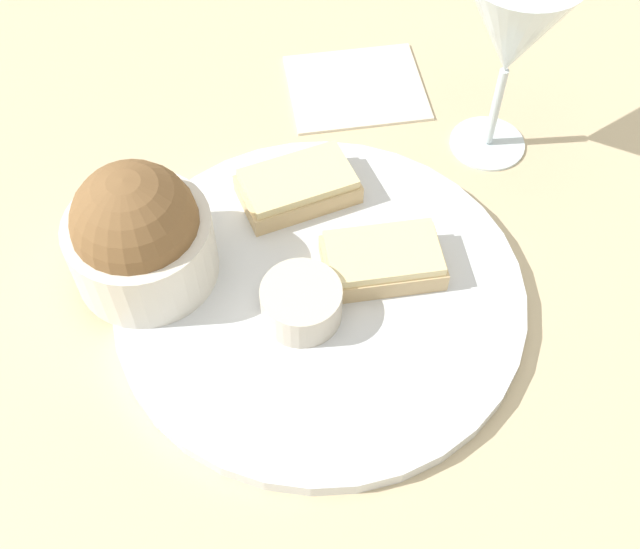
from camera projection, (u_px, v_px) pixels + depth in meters
ground_plane at (320, 299)px, 0.64m from camera, size 4.00×4.00×0.00m
dinner_plate at (320, 294)px, 0.63m from camera, size 0.32×0.32×0.01m
salad_bowl at (139, 235)px, 0.60m from camera, size 0.11×0.11×0.10m
sauce_ramekin at (301, 301)px, 0.60m from camera, size 0.06×0.06×0.03m
cheese_toast_near at (298, 186)px, 0.67m from camera, size 0.11×0.10×0.03m
cheese_toast_far at (383, 260)px, 0.63m from camera, size 0.11×0.09×0.03m
wine_glass at (515, 29)px, 0.63m from camera, size 0.10×0.10×0.18m
napkin at (356, 86)px, 0.78m from camera, size 0.16×0.15×0.01m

